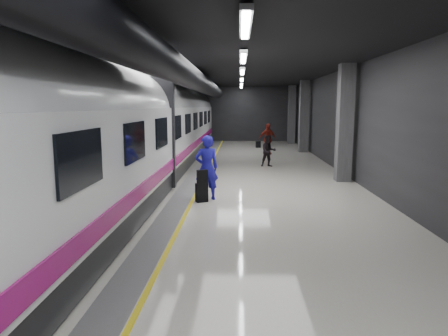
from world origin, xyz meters
TOP-DOWN VIEW (x-y plane):
  - ground at (0.00, 0.00)m, footprint 40.00×40.00m
  - platform_hall at (-0.29, 0.96)m, footprint 10.02×40.02m
  - train at (-3.25, -0.00)m, footprint 3.05×38.00m
  - traveler_main at (-0.52, -1.37)m, footprint 0.85×0.69m
  - suitcase_main at (-0.65, -1.69)m, footprint 0.42×0.35m
  - shoulder_bag at (-0.62, -1.71)m, footprint 0.35×0.28m
  - traveler_far_a at (1.89, 5.58)m, footprint 0.83×0.70m
  - traveler_far_b at (2.20, 10.75)m, footprint 1.16×0.69m
  - suitcase_far at (1.81, 14.52)m, footprint 0.37×0.31m

SIDE VIEW (x-z plane):
  - ground at x=0.00m, z-range 0.00..0.00m
  - suitcase_far at x=1.81m, z-range 0.00..0.46m
  - suitcase_main at x=-0.65m, z-range 0.00..0.58m
  - traveler_far_a at x=1.89m, z-range 0.00..1.52m
  - shoulder_bag at x=-0.62m, z-range 0.58..1.00m
  - traveler_far_b at x=2.20m, z-range 0.00..1.86m
  - traveler_main at x=-0.52m, z-range 0.00..2.02m
  - train at x=-3.25m, z-range 0.04..4.09m
  - platform_hall at x=-0.29m, z-range 1.28..5.79m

